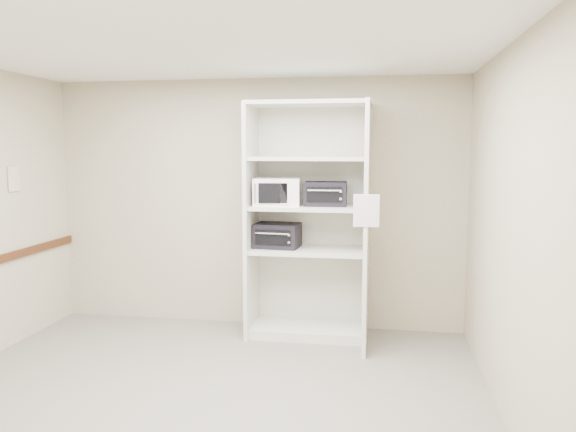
% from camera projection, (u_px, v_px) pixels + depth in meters
% --- Properties ---
extents(floor, '(4.50, 4.00, 0.01)m').
position_uv_depth(floor, '(201.00, 401.00, 4.36)').
color(floor, slate).
rests_on(floor, ground).
extents(ceiling, '(4.50, 4.00, 0.01)m').
position_uv_depth(ceiling, '(194.00, 44.00, 4.04)').
color(ceiling, white).
extents(wall_back, '(4.50, 0.02, 2.70)m').
position_uv_depth(wall_back, '(256.00, 204.00, 6.16)').
color(wall_back, '#B2A98A').
rests_on(wall_back, ground).
extents(wall_front, '(4.50, 0.02, 2.70)m').
position_uv_depth(wall_front, '(37.00, 299.00, 2.24)').
color(wall_front, '#B2A98A').
rests_on(wall_front, ground).
extents(wall_right, '(0.02, 4.00, 2.70)m').
position_uv_depth(wall_right, '(513.00, 237.00, 3.84)').
color(wall_right, '#B2A98A').
rests_on(wall_right, ground).
extents(shelving_unit, '(1.24, 0.92, 2.42)m').
position_uv_depth(shelving_unit, '(313.00, 228.00, 5.79)').
color(shelving_unit, beige).
rests_on(shelving_unit, floor).
extents(microwave, '(0.50, 0.40, 0.28)m').
position_uv_depth(microwave, '(277.00, 192.00, 5.75)').
color(microwave, white).
rests_on(microwave, shelving_unit).
extents(toaster_oven_upper, '(0.44, 0.33, 0.24)m').
position_uv_depth(toaster_oven_upper, '(325.00, 194.00, 5.73)').
color(toaster_oven_upper, black).
rests_on(toaster_oven_upper, shelving_unit).
extents(toaster_oven_lower, '(0.48, 0.38, 0.25)m').
position_uv_depth(toaster_oven_lower, '(277.00, 235.00, 5.88)').
color(toaster_oven_lower, black).
rests_on(toaster_oven_lower, shelving_unit).
extents(paper_sign, '(0.23, 0.01, 0.29)m').
position_uv_depth(paper_sign, '(366.00, 211.00, 5.05)').
color(paper_sign, white).
rests_on(paper_sign, shelving_unit).
extents(wall_poster, '(0.01, 0.17, 0.24)m').
position_uv_depth(wall_poster, '(14.00, 179.00, 5.55)').
color(wall_poster, silver).
rests_on(wall_poster, wall_left).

